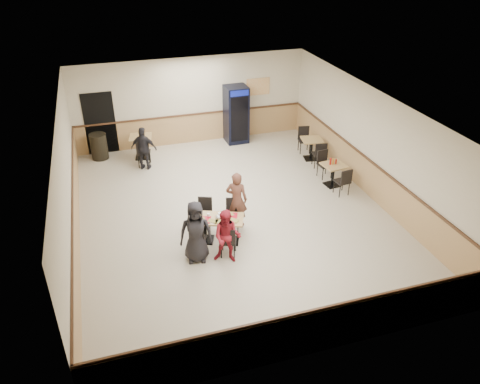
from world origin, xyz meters
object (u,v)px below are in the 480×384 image
object	(u,v)px
side_table_far	(312,146)
back_table	(141,144)
diner_man_opposite	(237,199)
trash_bin	(99,146)
diner_woman_left	(196,232)
main_table	(218,226)
lone_diner	(144,149)
pepsi_cooler	(236,114)
diner_woman_right	(227,237)
side_table_near	(333,172)

from	to	relation	value
side_table_far	back_table	bearing A→B (deg)	161.71
diner_man_opposite	trash_bin	xyz separation A→B (m)	(-3.17, 5.12, -0.32)
diner_woman_left	main_table	bearing A→B (deg)	51.93
lone_diner	pepsi_cooler	xyz separation A→B (m)	(3.38, 1.25, 0.30)
main_table	diner_woman_right	distance (m)	0.84
main_table	pepsi_cooler	size ratio (longest dim) A/B	0.69
main_table	diner_woman_left	distance (m)	0.91
main_table	side_table_far	xyz separation A→B (m)	(4.13, 3.57, 0.03)
main_table	diner_woman_right	world-z (taller)	diner_woman_right
lone_diner	side_table_far	size ratio (longest dim) A/B	1.82
lone_diner	trash_bin	size ratio (longest dim) A/B	1.62
main_table	diner_man_opposite	distance (m)	0.90
diner_man_opposite	diner_woman_right	bearing A→B (deg)	91.46
back_table	side_table_far	bearing A→B (deg)	-18.29
diner_woman_right	diner_man_opposite	distance (m)	1.51
diner_man_opposite	back_table	xyz separation A→B (m)	(-1.83, 4.77, -0.25)
main_table	lone_diner	xyz separation A→B (m)	(-1.18, 4.47, 0.26)
diner_woman_left	side_table_far	size ratio (longest dim) A/B	1.98
diner_woman_right	diner_man_opposite	xyz separation A→B (m)	(0.63, 1.36, 0.09)
pepsi_cooler	trash_bin	bearing A→B (deg)	179.28
pepsi_cooler	trash_bin	size ratio (longest dim) A/B	2.33
diner_woman_left	diner_man_opposite	xyz separation A→B (m)	(1.29, 1.11, -0.01)
lone_diner	back_table	bearing A→B (deg)	-65.31
diner_woman_left	diner_woman_right	distance (m)	0.71
diner_woman_left	side_table_near	distance (m)	5.16
diner_woman_left	lone_diner	distance (m)	5.05
diner_man_opposite	side_table_near	bearing A→B (deg)	-134.20
diner_woman_right	lone_diner	bearing A→B (deg)	128.35
trash_bin	side_table_near	bearing A→B (deg)	-31.28
diner_woman_left	back_table	size ratio (longest dim) A/B	1.84
lone_diner	trash_bin	world-z (taller)	lone_diner
diner_woman_left	lone_diner	xyz separation A→B (m)	(-0.54, 5.02, -0.06)
side_table_near	side_table_far	size ratio (longest dim) A/B	0.92
diner_woman_left	pepsi_cooler	bearing A→B (deg)	76.95
back_table	diner_man_opposite	bearing A→B (deg)	-69.05
diner_woman_right	diner_woman_left	bearing A→B (deg)	-175.92
trash_bin	diner_man_opposite	bearing A→B (deg)	-58.25
side_table_far	diner_man_opposite	bearing A→B (deg)	-139.06
side_table_far	pepsi_cooler	bearing A→B (deg)	131.89
diner_woman_left	diner_man_opposite	bearing A→B (deg)	51.93
diner_woman_left	trash_bin	xyz separation A→B (m)	(-1.88, 6.23, -0.33)
diner_man_opposite	back_table	distance (m)	5.12
main_table	diner_woman_left	bearing A→B (deg)	-117.90
main_table	diner_woman_left	world-z (taller)	diner_woman_left
diner_woman_left	pepsi_cooler	size ratio (longest dim) A/B	0.76
back_table	diner_woman_right	bearing A→B (deg)	-78.98
lone_diner	pepsi_cooler	world-z (taller)	pepsi_cooler
diner_woman_right	lone_diner	size ratio (longest dim) A/B	0.95
diner_woman_left	diner_man_opposite	size ratio (longest dim) A/B	1.01
lone_diner	side_table_near	distance (m)	5.85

